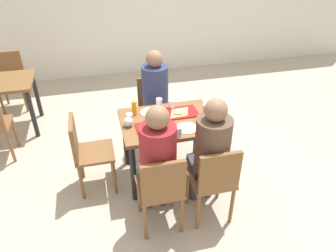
{
  "coord_description": "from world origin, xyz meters",
  "views": [
    {
      "loc": [
        -0.69,
        -2.76,
        2.46
      ],
      "look_at": [
        0.0,
        0.0,
        0.66
      ],
      "focal_mm": 33.78,
      "sensor_mm": 36.0,
      "label": 1
    }
  ],
  "objects_px": {
    "main_table": "(168,129)",
    "chair_left_end": "(86,149)",
    "foil_bundle": "(128,122)",
    "background_chair_far": "(11,76)",
    "plastic_cup_a": "(159,103)",
    "person_in_red": "(157,157)",
    "soda_can": "(206,110)",
    "person_far_side": "(156,93)",
    "chair_near_left": "(161,188)",
    "paper_plate_center": "(150,112)",
    "plastic_cup_c": "(130,118)",
    "person_in_brown_jacket": "(211,148)",
    "plastic_cup_d": "(171,104)",
    "tray_red_far": "(181,112)",
    "plastic_cup_b": "(178,132)",
    "chair_near_right": "(214,179)",
    "pizza_slice_b": "(180,112)",
    "paper_plate_near_edge": "(187,128)",
    "tray_red_near": "(154,128)",
    "chair_far_side": "(154,106)",
    "background_table": "(0,90)",
    "pizza_slice_a": "(153,127)"
  },
  "relations": [
    {
      "from": "person_far_side",
      "to": "plastic_cup_a",
      "type": "distance_m",
      "value": 0.3
    },
    {
      "from": "paper_plate_center",
      "to": "foil_bundle",
      "type": "relative_size",
      "value": 2.2
    },
    {
      "from": "chair_left_end",
      "to": "foil_bundle",
      "type": "relative_size",
      "value": 8.67
    },
    {
      "from": "chair_left_end",
      "to": "paper_plate_center",
      "type": "height_order",
      "value": "chair_left_end"
    },
    {
      "from": "plastic_cup_d",
      "to": "person_far_side",
      "type": "bearing_deg",
      "value": 104.95
    },
    {
      "from": "tray_red_near",
      "to": "soda_can",
      "type": "xyz_separation_m",
      "value": [
        0.6,
        0.15,
        0.05
      ]
    },
    {
      "from": "main_table",
      "to": "chair_left_end",
      "type": "height_order",
      "value": "chair_left_end"
    },
    {
      "from": "chair_near_right",
      "to": "foil_bundle",
      "type": "relative_size",
      "value": 8.67
    },
    {
      "from": "chair_left_end",
      "to": "paper_plate_near_edge",
      "type": "height_order",
      "value": "chair_left_end"
    },
    {
      "from": "paper_plate_near_edge",
      "to": "plastic_cup_c",
      "type": "xyz_separation_m",
      "value": [
        -0.55,
        0.26,
        0.05
      ]
    },
    {
      "from": "person_far_side",
      "to": "soda_can",
      "type": "bearing_deg",
      "value": -54.56
    },
    {
      "from": "chair_left_end",
      "to": "plastic_cup_d",
      "type": "distance_m",
      "value": 1.04
    },
    {
      "from": "person_in_red",
      "to": "plastic_cup_a",
      "type": "distance_m",
      "value": 0.95
    },
    {
      "from": "main_table",
      "to": "foil_bundle",
      "type": "bearing_deg",
      "value": -177.5
    },
    {
      "from": "chair_far_side",
      "to": "pizza_slice_b",
      "type": "bearing_deg",
      "value": -76.65
    },
    {
      "from": "chair_near_right",
      "to": "tray_red_near",
      "type": "bearing_deg",
      "value": 124.12
    },
    {
      "from": "person_in_brown_jacket",
      "to": "plastic_cup_b",
      "type": "height_order",
      "value": "person_in_brown_jacket"
    },
    {
      "from": "person_in_red",
      "to": "paper_plate_center",
      "type": "relative_size",
      "value": 5.81
    },
    {
      "from": "tray_red_near",
      "to": "pizza_slice_b",
      "type": "bearing_deg",
      "value": 35.06
    },
    {
      "from": "paper_plate_center",
      "to": "foil_bundle",
      "type": "xyz_separation_m",
      "value": [
        -0.27,
        -0.22,
        0.05
      ]
    },
    {
      "from": "plastic_cup_a",
      "to": "foil_bundle",
      "type": "relative_size",
      "value": 1.0
    },
    {
      "from": "person_far_side",
      "to": "tray_red_far",
      "type": "height_order",
      "value": "person_far_side"
    },
    {
      "from": "chair_far_side",
      "to": "paper_plate_near_edge",
      "type": "relative_size",
      "value": 3.94
    },
    {
      "from": "chair_left_end",
      "to": "background_table",
      "type": "relative_size",
      "value": 0.96
    },
    {
      "from": "background_chair_far",
      "to": "chair_near_right",
      "type": "bearing_deg",
      "value": -53.56
    },
    {
      "from": "chair_near_left",
      "to": "person_in_brown_jacket",
      "type": "xyz_separation_m",
      "value": [
        0.5,
        0.14,
        0.25
      ]
    },
    {
      "from": "paper_plate_near_edge",
      "to": "plastic_cup_a",
      "type": "bearing_deg",
      "value": 108.61
    },
    {
      "from": "plastic_cup_d",
      "to": "person_in_brown_jacket",
      "type": "bearing_deg",
      "value": -80.07
    },
    {
      "from": "person_far_side",
      "to": "background_table",
      "type": "relative_size",
      "value": 1.42
    },
    {
      "from": "person_far_side",
      "to": "background_chair_far",
      "type": "xyz_separation_m",
      "value": [
        -1.95,
        1.62,
        -0.25
      ]
    },
    {
      "from": "soda_can",
      "to": "background_chair_far",
      "type": "height_order",
      "value": "background_chair_far"
    },
    {
      "from": "chair_near_left",
      "to": "plastic_cup_a",
      "type": "relative_size",
      "value": 8.67
    },
    {
      "from": "chair_near_right",
      "to": "tray_red_near",
      "type": "height_order",
      "value": "chair_near_right"
    },
    {
      "from": "person_far_side",
      "to": "paper_plate_center",
      "type": "bearing_deg",
      "value": -110.02
    },
    {
      "from": "main_table",
      "to": "pizza_slice_b",
      "type": "bearing_deg",
      "value": 33.27
    },
    {
      "from": "plastic_cup_c",
      "to": "soda_can",
      "type": "bearing_deg",
      "value": -2.58
    },
    {
      "from": "plastic_cup_c",
      "to": "plastic_cup_a",
      "type": "bearing_deg",
      "value": 34.71
    },
    {
      "from": "chair_near_left",
      "to": "plastic_cup_a",
      "type": "bearing_deg",
      "value": 78.15
    },
    {
      "from": "background_table",
      "to": "background_chair_far",
      "type": "height_order",
      "value": "background_chair_far"
    },
    {
      "from": "person_in_brown_jacket",
      "to": "plastic_cup_d",
      "type": "distance_m",
      "value": 0.86
    },
    {
      "from": "chair_near_left",
      "to": "plastic_cup_b",
      "type": "xyz_separation_m",
      "value": [
        0.27,
        0.44,
        0.27
      ]
    },
    {
      "from": "tray_red_far",
      "to": "plastic_cup_b",
      "type": "xyz_separation_m",
      "value": [
        -0.15,
        -0.42,
        0.04
      ]
    },
    {
      "from": "chair_far_side",
      "to": "plastic_cup_d",
      "type": "bearing_deg",
      "value": -79.03
    },
    {
      "from": "pizza_slice_a",
      "to": "background_table",
      "type": "xyz_separation_m",
      "value": [
        -1.76,
        1.63,
        -0.15
      ]
    },
    {
      "from": "foil_bundle",
      "to": "background_chair_far",
      "type": "distance_m",
      "value": 2.73
    },
    {
      "from": "person_in_red",
      "to": "person_far_side",
      "type": "relative_size",
      "value": 1.0
    },
    {
      "from": "chair_left_end",
      "to": "paper_plate_near_edge",
      "type": "bearing_deg",
      "value": -11.15
    },
    {
      "from": "person_in_red",
      "to": "main_table",
      "type": "bearing_deg",
      "value": 67.9
    },
    {
      "from": "person_in_red",
      "to": "foil_bundle",
      "type": "distance_m",
      "value": 0.62
    },
    {
      "from": "plastic_cup_d",
      "to": "soda_can",
      "type": "bearing_deg",
      "value": -34.42
    }
  ]
}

